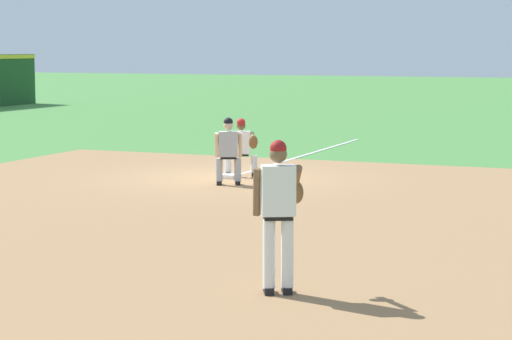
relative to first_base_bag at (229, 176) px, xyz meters
name	(u,v)px	position (x,y,z in m)	size (l,w,h in m)	color
ground_plane	(229,178)	(0.00, 0.00, -0.04)	(160.00, 160.00, 0.00)	#47843D
infield_dirt_patch	(246,218)	(-4.80, -2.43, -0.04)	(18.00, 18.00, 0.01)	#9E754C
foul_line_stripe	(304,155)	(5.12, 0.00, -0.04)	(10.23, 0.10, 0.00)	white
first_base_bag	(229,176)	(0.00, 0.00, 0.00)	(0.38, 0.38, 0.09)	white
baseball	(262,203)	(-3.33, -2.16, -0.01)	(0.07, 0.07, 0.07)	white
pitcher	(279,207)	(-9.55, -4.86, 1.01)	(0.83, 0.59, 1.86)	black
first_baseman	(242,145)	(0.35, -0.18, 0.69)	(0.84, 0.99, 1.34)	black
baserunner	(228,148)	(-1.06, -0.46, 0.75)	(0.59, 0.67, 1.46)	black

